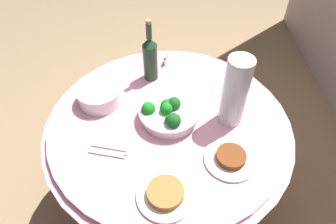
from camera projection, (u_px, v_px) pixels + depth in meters
ground_plane at (168, 197)px, 1.94m from camera, size 6.00×6.00×0.00m
buffet_table at (168, 164)px, 1.67m from camera, size 1.16×1.16×0.74m
broccoli_bowl at (169, 113)px, 1.37m from camera, size 0.28×0.28×0.12m
plate_stack at (99, 95)px, 1.46m from camera, size 0.21×0.21×0.08m
wine_bottle at (150, 57)px, 1.52m from camera, size 0.07×0.07×0.34m
decorative_fruit_vase at (235, 93)px, 1.29m from camera, size 0.11×0.11×0.34m
serving_tongs at (109, 152)px, 1.27m from camera, size 0.08×0.17×0.01m
food_plate_peanuts at (165, 194)px, 1.12m from camera, size 0.22×0.22×0.04m
food_plate_stir_fry at (231, 158)px, 1.24m from camera, size 0.22×0.22×0.04m
label_placard_front at (238, 92)px, 1.49m from camera, size 0.05×0.02×0.05m
label_placard_mid at (166, 58)px, 1.68m from camera, size 0.05×0.02×0.05m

